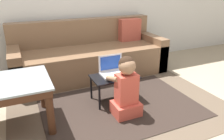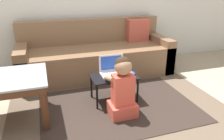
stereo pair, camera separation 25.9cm
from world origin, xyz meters
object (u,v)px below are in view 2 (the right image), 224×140
at_px(coffee_table, 1,86).
at_px(laptop_desk, 114,79).
at_px(person_seated, 123,88).
at_px(couch, 96,55).
at_px(laptop, 113,71).
at_px(computer_mouse, 132,73).

distance_m(coffee_table, laptop_desk, 1.20).
bearing_deg(person_seated, laptop_desk, 86.78).
height_order(couch, person_seated, couch).
bearing_deg(laptop, laptop_desk, -97.19).
bearing_deg(coffee_table, couch, 40.24).
xyz_separation_m(computer_mouse, person_seated, (-0.24, -0.31, -0.02)).
height_order(coffee_table, person_seated, person_seated).
distance_m(laptop_desk, person_seated, 0.34).
height_order(laptop_desk, person_seated, person_seated).
bearing_deg(laptop_desk, couch, 88.65).
bearing_deg(person_seated, laptop, 86.21).
relative_size(laptop, computer_mouse, 2.77).
relative_size(couch, laptop_desk, 4.22).
height_order(laptop, person_seated, person_seated).
bearing_deg(couch, laptop, -90.99).
relative_size(computer_mouse, person_seated, 0.16).
height_order(laptop, computer_mouse, laptop).
xyz_separation_m(couch, coffee_table, (-1.22, -1.03, 0.13)).
distance_m(couch, computer_mouse, 0.99).
xyz_separation_m(coffee_table, person_seated, (1.18, -0.25, -0.09)).
bearing_deg(laptop_desk, coffee_table, -176.03).
relative_size(coffee_table, laptop, 2.90).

